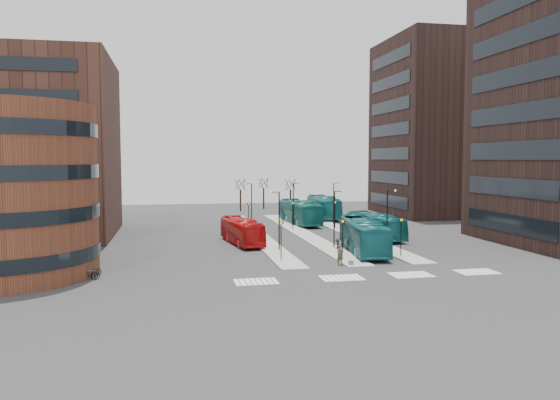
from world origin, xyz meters
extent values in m
plane|color=#2A2A2C|center=(0.00, 0.00, 0.00)|extent=(160.00, 160.00, 0.00)
cube|color=#969690|center=(-4.00, 30.00, 0.07)|extent=(2.50, 45.00, 0.15)
cube|color=#969690|center=(2.00, 30.00, 0.07)|extent=(2.50, 45.00, 0.15)
cube|color=#969690|center=(8.00, 30.00, 0.07)|extent=(2.50, 45.00, 0.15)
cube|color=#1C279A|center=(1.25, 8.29, 0.26)|extent=(0.44, 0.36, 0.53)
imported|color=#B80E0E|center=(-6.70, 23.15, 1.45)|extent=(3.95, 10.69, 2.91)
imported|color=#135E63|center=(4.83, 15.06, 1.76)|extent=(4.80, 12.93, 3.52)
imported|color=#125D5B|center=(4.09, 40.18, 1.77)|extent=(3.74, 12.85, 3.53)
imported|color=#135C60|center=(9.73, 24.39, 1.53)|extent=(3.87, 11.22, 3.06)
imported|color=#166B6E|center=(9.67, 47.18, 1.82)|extent=(3.83, 13.25, 3.65)
imported|color=#454429|center=(0.46, 9.04, 0.95)|extent=(0.79, 0.64, 1.89)
imported|color=black|center=(-6.50, 18.67, 0.80)|extent=(0.94, 0.83, 1.60)
imported|color=black|center=(3.52, 15.43, 0.84)|extent=(0.73, 1.07, 1.69)
imported|color=black|center=(2.14, 15.32, 0.74)|extent=(0.89, 1.10, 1.49)
imported|color=gray|center=(-21.00, 7.07, 0.48)|extent=(1.85, 0.69, 0.96)
imported|color=gray|center=(-21.00, 7.25, 0.45)|extent=(1.52, 0.52, 0.90)
imported|color=gray|center=(-21.00, 9.09, 0.43)|extent=(1.69, 0.81, 0.85)
cube|color=silver|center=(-9.50, 4.00, 0.01)|extent=(0.35, 2.40, 0.01)
cube|color=silver|center=(-9.07, 4.00, 0.01)|extent=(0.35, 2.40, 0.01)
cube|color=silver|center=(-8.64, 4.00, 0.01)|extent=(0.35, 2.40, 0.01)
cube|color=silver|center=(-8.21, 4.00, 0.01)|extent=(0.35, 2.40, 0.01)
cube|color=silver|center=(-7.79, 4.00, 0.01)|extent=(0.35, 2.40, 0.01)
cube|color=silver|center=(-7.36, 4.00, 0.01)|extent=(0.35, 2.40, 0.01)
cube|color=silver|center=(-6.93, 4.00, 0.01)|extent=(0.35, 2.40, 0.01)
cube|color=silver|center=(-6.50, 4.00, 0.01)|extent=(0.35, 2.40, 0.01)
cube|color=silver|center=(-2.50, 4.00, 0.01)|extent=(0.35, 2.40, 0.01)
cube|color=silver|center=(-2.07, 4.00, 0.01)|extent=(0.35, 2.40, 0.01)
cube|color=silver|center=(-1.64, 4.00, 0.01)|extent=(0.35, 2.40, 0.01)
cube|color=silver|center=(-1.21, 4.00, 0.01)|extent=(0.35, 2.40, 0.01)
cube|color=silver|center=(-0.79, 4.00, 0.01)|extent=(0.35, 2.40, 0.01)
cube|color=silver|center=(-0.36, 4.00, 0.01)|extent=(0.35, 2.40, 0.01)
cube|color=silver|center=(0.07, 4.00, 0.01)|extent=(0.35, 2.40, 0.01)
cube|color=silver|center=(0.50, 4.00, 0.01)|extent=(0.35, 2.40, 0.01)
cube|color=silver|center=(3.50, 4.00, 0.01)|extent=(0.35, 2.40, 0.01)
cube|color=silver|center=(3.93, 4.00, 0.01)|extent=(0.35, 2.40, 0.01)
cube|color=silver|center=(4.36, 4.00, 0.01)|extent=(0.35, 2.40, 0.01)
cube|color=silver|center=(4.79, 4.00, 0.01)|extent=(0.35, 2.40, 0.01)
cube|color=silver|center=(5.21, 4.00, 0.01)|extent=(0.35, 2.40, 0.01)
cube|color=silver|center=(5.64, 4.00, 0.01)|extent=(0.35, 2.40, 0.01)
cube|color=silver|center=(6.07, 4.00, 0.01)|extent=(0.35, 2.40, 0.01)
cube|color=silver|center=(6.50, 4.00, 0.01)|extent=(0.35, 2.40, 0.01)
cube|color=silver|center=(9.50, 4.00, 0.01)|extent=(0.35, 2.40, 0.01)
cube|color=silver|center=(9.93, 4.00, 0.01)|extent=(0.35, 2.40, 0.01)
cube|color=silver|center=(10.36, 4.00, 0.01)|extent=(0.35, 2.40, 0.01)
cube|color=silver|center=(10.79, 4.00, 0.01)|extent=(0.35, 2.40, 0.01)
cube|color=silver|center=(11.21, 4.00, 0.01)|extent=(0.35, 2.40, 0.01)
cube|color=silver|center=(11.64, 4.00, 0.01)|extent=(0.35, 2.40, 0.01)
cube|color=silver|center=(12.07, 4.00, 0.01)|extent=(0.35, 2.40, 0.01)
cube|color=silver|center=(12.50, 4.00, 0.01)|extent=(0.35, 2.40, 0.01)
cylinder|color=brown|center=(-28.00, 10.00, 7.00)|extent=(15.00, 15.00, 14.00)
cylinder|color=black|center=(-28.00, 10.00, 2.00)|extent=(15.16, 15.16, 1.10)
cylinder|color=black|center=(-28.00, 10.00, 5.30)|extent=(15.16, 15.16, 1.10)
cylinder|color=black|center=(-28.00, 10.00, 8.60)|extent=(15.16, 15.16, 1.10)
cube|color=#462A20|center=(-34.00, 34.00, 11.00)|extent=(25.00, 20.00, 22.00)
cube|color=black|center=(21.94, 16.00, 2.50)|extent=(0.12, 16.00, 2.00)
cube|color=black|center=(21.94, 16.00, 6.50)|extent=(0.12, 16.00, 2.00)
cube|color=black|center=(21.94, 16.00, 10.50)|extent=(0.12, 16.00, 2.00)
cube|color=black|center=(21.94, 16.00, 14.50)|extent=(0.12, 16.00, 2.00)
cube|color=black|center=(21.94, 16.00, 18.50)|extent=(0.12, 16.00, 2.00)
cube|color=black|center=(21.94, 16.00, 22.50)|extent=(0.12, 16.00, 2.00)
cube|color=black|center=(21.94, 16.00, 26.50)|extent=(0.12, 16.00, 2.00)
cube|color=black|center=(32.00, 50.00, 15.00)|extent=(20.00, 20.00, 30.00)
cube|color=black|center=(21.94, 50.00, 2.50)|extent=(0.12, 16.00, 2.00)
cube|color=black|center=(21.94, 50.00, 6.50)|extent=(0.12, 16.00, 2.00)
cube|color=black|center=(21.94, 50.00, 10.50)|extent=(0.12, 16.00, 2.00)
cube|color=black|center=(21.94, 50.00, 14.50)|extent=(0.12, 16.00, 2.00)
cube|color=black|center=(21.94, 50.00, 18.50)|extent=(0.12, 16.00, 2.00)
cube|color=black|center=(21.94, 50.00, 22.50)|extent=(0.12, 16.00, 2.00)
cube|color=black|center=(21.94, 50.00, 26.50)|extent=(0.12, 16.00, 2.00)
cylinder|color=black|center=(-4.40, 12.00, 1.90)|extent=(0.10, 0.10, 3.50)
cube|color=black|center=(-4.40, 12.00, 3.65)|extent=(0.45, 0.10, 0.30)
cube|color=yellow|center=(-4.40, 11.94, 3.65)|extent=(0.20, 0.02, 0.20)
cylinder|color=black|center=(-4.40, 34.00, 1.90)|extent=(0.10, 0.10, 3.50)
cube|color=black|center=(-4.40, 34.00, 3.65)|extent=(0.45, 0.10, 0.30)
cube|color=yellow|center=(-4.40, 33.94, 3.65)|extent=(0.20, 0.02, 0.20)
cylinder|color=black|center=(1.60, 12.00, 1.90)|extent=(0.10, 0.10, 3.50)
cube|color=black|center=(1.60, 12.00, 3.65)|extent=(0.45, 0.10, 0.30)
cube|color=yellow|center=(1.60, 11.94, 3.65)|extent=(0.20, 0.02, 0.20)
cylinder|color=black|center=(1.60, 34.00, 1.90)|extent=(0.10, 0.10, 3.50)
cube|color=black|center=(1.60, 34.00, 3.65)|extent=(0.45, 0.10, 0.30)
cube|color=yellow|center=(1.60, 33.94, 3.65)|extent=(0.20, 0.02, 0.20)
cylinder|color=black|center=(7.60, 12.00, 1.90)|extent=(0.10, 0.10, 3.50)
cube|color=black|center=(7.60, 12.00, 3.65)|extent=(0.45, 0.10, 0.30)
cube|color=yellow|center=(7.60, 11.94, 3.65)|extent=(0.20, 0.02, 0.20)
cylinder|color=black|center=(7.60, 34.00, 1.90)|extent=(0.10, 0.10, 3.50)
cube|color=black|center=(7.60, 34.00, 3.65)|extent=(0.45, 0.10, 0.30)
cube|color=yellow|center=(7.60, 33.94, 3.65)|extent=(0.20, 0.02, 0.20)
cylinder|color=black|center=(-3.40, 18.00, 3.15)|extent=(0.14, 0.14, 6.00)
cylinder|color=black|center=(-3.85, 18.00, 6.15)|extent=(0.90, 0.08, 0.08)
sphere|color=silver|center=(-4.30, 18.00, 6.15)|extent=(0.24, 0.24, 0.24)
cylinder|color=black|center=(-3.40, 38.00, 3.15)|extent=(0.14, 0.14, 6.00)
cylinder|color=black|center=(-3.85, 38.00, 6.15)|extent=(0.90, 0.08, 0.08)
sphere|color=silver|center=(-4.30, 38.00, 6.15)|extent=(0.24, 0.24, 0.24)
cylinder|color=black|center=(2.60, 18.00, 3.15)|extent=(0.14, 0.14, 6.00)
cylinder|color=black|center=(3.05, 18.00, 6.15)|extent=(0.90, 0.08, 0.08)
sphere|color=silver|center=(3.50, 18.00, 6.15)|extent=(0.24, 0.24, 0.24)
cylinder|color=black|center=(2.60, 38.00, 3.15)|extent=(0.14, 0.14, 6.00)
cylinder|color=black|center=(3.05, 38.00, 6.15)|extent=(0.90, 0.08, 0.08)
sphere|color=silver|center=(3.50, 38.00, 6.15)|extent=(0.24, 0.24, 0.24)
cylinder|color=black|center=(8.60, 18.00, 3.15)|extent=(0.14, 0.14, 6.00)
cylinder|color=black|center=(9.05, 18.00, 6.15)|extent=(0.90, 0.08, 0.08)
sphere|color=silver|center=(9.50, 18.00, 6.15)|extent=(0.24, 0.24, 0.24)
cylinder|color=black|center=(8.60, 38.00, 3.15)|extent=(0.14, 0.14, 6.00)
cylinder|color=black|center=(9.05, 38.00, 6.15)|extent=(0.90, 0.08, 0.08)
sphere|color=silver|center=(9.50, 38.00, 6.15)|extent=(0.24, 0.24, 0.24)
cylinder|color=black|center=(-2.00, 62.00, 2.00)|extent=(0.30, 0.30, 4.00)
cylinder|color=black|center=(-1.30, 62.00, 4.90)|extent=(0.10, 1.56, 1.95)
cylinder|color=black|center=(-1.78, 62.67, 4.90)|extent=(1.48, 0.59, 1.97)
cylinder|color=black|center=(-2.57, 62.41, 4.90)|extent=(0.90, 1.31, 1.99)
cylinder|color=black|center=(-2.57, 61.59, 4.90)|extent=(0.89, 1.31, 1.99)
cylinder|color=black|center=(-1.79, 61.33, 4.90)|extent=(1.48, 0.58, 1.97)
cylinder|color=black|center=(3.00, 66.00, 2.00)|extent=(0.30, 0.30, 4.00)
cylinder|color=black|center=(3.70, 66.00, 4.90)|extent=(0.10, 1.56, 1.95)
cylinder|color=black|center=(3.22, 66.67, 4.90)|extent=(1.48, 0.59, 1.97)
cylinder|color=black|center=(2.43, 66.41, 4.90)|extent=(0.90, 1.31, 1.99)
cylinder|color=black|center=(2.43, 65.59, 4.90)|extent=(0.89, 1.31, 1.99)
cylinder|color=black|center=(3.21, 65.33, 4.90)|extent=(1.48, 0.58, 1.97)
cylinder|color=black|center=(7.00, 60.00, 2.00)|extent=(0.30, 0.30, 4.00)
cylinder|color=black|center=(7.70, 60.00, 4.90)|extent=(0.10, 1.56, 1.95)
cylinder|color=black|center=(7.22, 60.67, 4.90)|extent=(1.48, 0.59, 1.97)
cylinder|color=black|center=(6.43, 60.41, 4.90)|extent=(0.90, 1.31, 1.99)
cylinder|color=black|center=(6.43, 59.59, 4.90)|extent=(0.89, 1.31, 1.99)
cylinder|color=black|center=(7.21, 59.33, 4.90)|extent=(1.48, 0.58, 1.97)
camera|label=1|loc=(-14.37, -37.66, 9.58)|focal=35.00mm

